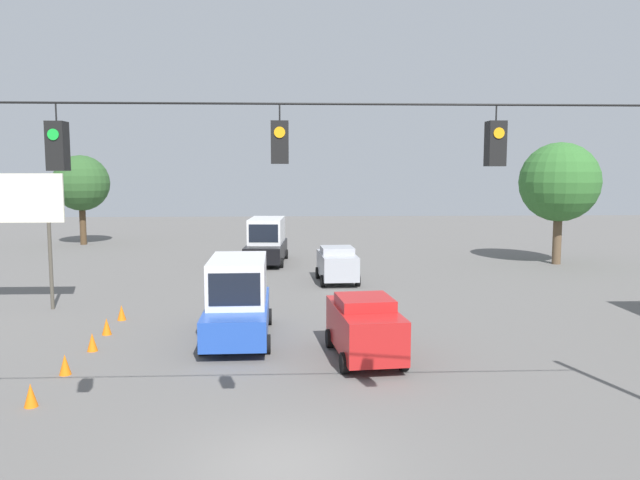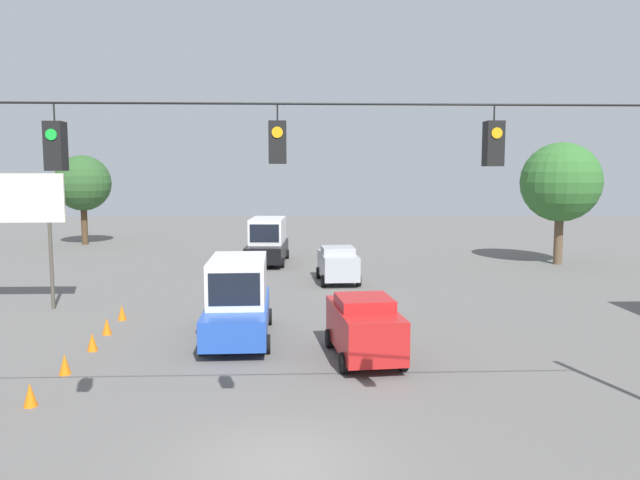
{
  "view_description": "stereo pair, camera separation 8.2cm",
  "coord_description": "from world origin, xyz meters",
  "px_view_note": "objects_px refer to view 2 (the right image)",
  "views": [
    {
      "loc": [
        -0.21,
        12.28,
        6.06
      ],
      "look_at": [
        -1.26,
        -10.69,
        3.48
      ],
      "focal_mm": 35.0,
      "sensor_mm": 36.0,
      "label": 1
    },
    {
      "loc": [
        -0.29,
        12.28,
        6.06
      ],
      "look_at": [
        -1.26,
        -10.69,
        3.48
      ],
      "focal_mm": 35.0,
      "sensor_mm": 36.0,
      "label": 2
    }
  ],
  "objects_px": {
    "traffic_cone_third": "(92,342)",
    "traffic_cone_fifth": "(122,312)",
    "traffic_cone_second": "(65,364)",
    "tree_horizon_left": "(83,183)",
    "sedan_red_crossing_near": "(364,326)",
    "traffic_cone_fourth": "(107,326)",
    "box_truck_black_withflow_deep": "(268,241)",
    "overhead_signal_span": "(277,231)",
    "traffic_cone_nearest": "(30,395)",
    "roadside_billboard": "(11,208)",
    "sedan_silver_oncoming_deep": "(338,264)",
    "box_truck_blue_withflow_mid": "(238,299)",
    "tree_horizon_right": "(561,183)"
  },
  "relations": [
    {
      "from": "overhead_signal_span",
      "to": "box_truck_blue_withflow_mid",
      "type": "xyz_separation_m",
      "value": [
        1.72,
        -10.75,
        -3.5
      ]
    },
    {
      "from": "traffic_cone_fourth",
      "to": "roadside_billboard",
      "type": "bearing_deg",
      "value": -40.48
    },
    {
      "from": "tree_horizon_left",
      "to": "sedan_red_crossing_near",
      "type": "bearing_deg",
      "value": 121.2
    },
    {
      "from": "sedan_silver_oncoming_deep",
      "to": "tree_horizon_left",
      "type": "distance_m",
      "value": 27.0
    },
    {
      "from": "box_truck_black_withflow_deep",
      "to": "box_truck_blue_withflow_mid",
      "type": "distance_m",
      "value": 18.44
    },
    {
      "from": "traffic_cone_nearest",
      "to": "traffic_cone_fourth",
      "type": "distance_m",
      "value": 7.09
    },
    {
      "from": "overhead_signal_span",
      "to": "traffic_cone_second",
      "type": "xyz_separation_m",
      "value": [
        6.53,
        -6.78,
        -4.62
      ]
    },
    {
      "from": "traffic_cone_nearest",
      "to": "tree_horizon_right",
      "type": "distance_m",
      "value": 33.9
    },
    {
      "from": "traffic_cone_fourth",
      "to": "traffic_cone_fifth",
      "type": "height_order",
      "value": "same"
    },
    {
      "from": "sedan_red_crossing_near",
      "to": "traffic_cone_third",
      "type": "relative_size",
      "value": 7.15
    },
    {
      "from": "box_truck_black_withflow_deep",
      "to": "box_truck_blue_withflow_mid",
      "type": "bearing_deg",
      "value": 89.08
    },
    {
      "from": "box_truck_black_withflow_deep",
      "to": "sedan_silver_oncoming_deep",
      "type": "relative_size",
      "value": 1.54
    },
    {
      "from": "sedan_red_crossing_near",
      "to": "traffic_cone_fifth",
      "type": "distance_m",
      "value": 10.83
    },
    {
      "from": "traffic_cone_fourth",
      "to": "overhead_signal_span",
      "type": "bearing_deg",
      "value": 120.34
    },
    {
      "from": "box_truck_black_withflow_deep",
      "to": "box_truck_blue_withflow_mid",
      "type": "relative_size",
      "value": 1.05
    },
    {
      "from": "box_truck_black_withflow_deep",
      "to": "tree_horizon_left",
      "type": "bearing_deg",
      "value": -35.11
    },
    {
      "from": "traffic_cone_fourth",
      "to": "tree_horizon_left",
      "type": "bearing_deg",
      "value": -70.42
    },
    {
      "from": "traffic_cone_fourth",
      "to": "tree_horizon_left",
      "type": "height_order",
      "value": "tree_horizon_left"
    },
    {
      "from": "box_truck_black_withflow_deep",
      "to": "traffic_cone_nearest",
      "type": "bearing_deg",
      "value": 78.5
    },
    {
      "from": "box_truck_black_withflow_deep",
      "to": "box_truck_blue_withflow_mid",
      "type": "height_order",
      "value": "box_truck_black_withflow_deep"
    },
    {
      "from": "traffic_cone_third",
      "to": "roadside_billboard",
      "type": "height_order",
      "value": "roadside_billboard"
    },
    {
      "from": "traffic_cone_second",
      "to": "tree_horizon_left",
      "type": "relative_size",
      "value": 0.08
    },
    {
      "from": "roadside_billboard",
      "to": "sedan_red_crossing_near",
      "type": "bearing_deg",
      "value": 151.58
    },
    {
      "from": "tree_horizon_left",
      "to": "box_truck_blue_withflow_mid",
      "type": "bearing_deg",
      "value": 117.31
    },
    {
      "from": "traffic_cone_third",
      "to": "traffic_cone_fifth",
      "type": "bearing_deg",
      "value": -87.46
    },
    {
      "from": "traffic_cone_fifth",
      "to": "box_truck_black_withflow_deep",
      "type": "bearing_deg",
      "value": -108.66
    },
    {
      "from": "traffic_cone_second",
      "to": "traffic_cone_third",
      "type": "relative_size",
      "value": 1.0
    },
    {
      "from": "roadside_billboard",
      "to": "traffic_cone_second",
      "type": "bearing_deg",
      "value": 120.6
    },
    {
      "from": "traffic_cone_third",
      "to": "tree_horizon_right",
      "type": "distance_m",
      "value": 30.66
    },
    {
      "from": "traffic_cone_fifth",
      "to": "tree_horizon_left",
      "type": "height_order",
      "value": "tree_horizon_left"
    },
    {
      "from": "roadside_billboard",
      "to": "tree_horizon_right",
      "type": "bearing_deg",
      "value": -157.72
    },
    {
      "from": "overhead_signal_span",
      "to": "box_truck_blue_withflow_mid",
      "type": "bearing_deg",
      "value": -80.89
    },
    {
      "from": "sedan_silver_oncoming_deep",
      "to": "box_truck_blue_withflow_mid",
      "type": "distance_m",
      "value": 11.9
    },
    {
      "from": "sedan_silver_oncoming_deep",
      "to": "box_truck_blue_withflow_mid",
      "type": "relative_size",
      "value": 0.69
    },
    {
      "from": "sedan_red_crossing_near",
      "to": "traffic_cone_fifth",
      "type": "height_order",
      "value": "sedan_red_crossing_near"
    },
    {
      "from": "overhead_signal_span",
      "to": "tree_horizon_left",
      "type": "relative_size",
      "value": 2.97
    },
    {
      "from": "sedan_silver_oncoming_deep",
      "to": "traffic_cone_second",
      "type": "distance_m",
      "value": 17.63
    },
    {
      "from": "box_truck_blue_withflow_mid",
      "to": "roadside_billboard",
      "type": "distance_m",
      "value": 11.72
    },
    {
      "from": "traffic_cone_nearest",
      "to": "tree_horizon_left",
      "type": "height_order",
      "value": "tree_horizon_left"
    },
    {
      "from": "sedan_red_crossing_near",
      "to": "roadside_billboard",
      "type": "height_order",
      "value": "roadside_billboard"
    },
    {
      "from": "traffic_cone_fifth",
      "to": "traffic_cone_second",
      "type": "bearing_deg",
      "value": 91.34
    },
    {
      "from": "roadside_billboard",
      "to": "traffic_cone_fifth",
      "type": "bearing_deg",
      "value": 156.9
    },
    {
      "from": "traffic_cone_fourth",
      "to": "box_truck_black_withflow_deep",
      "type": "bearing_deg",
      "value": -106.26
    },
    {
      "from": "sedan_silver_oncoming_deep",
      "to": "traffic_cone_third",
      "type": "xyz_separation_m",
      "value": [
        9.18,
        12.57,
        -0.7
      ]
    },
    {
      "from": "traffic_cone_fifth",
      "to": "overhead_signal_span",
      "type": "bearing_deg",
      "value": 116.21
    },
    {
      "from": "traffic_cone_nearest",
      "to": "tree_horizon_right",
      "type": "xyz_separation_m",
      "value": [
        -23.89,
        -23.54,
        4.97
      ]
    },
    {
      "from": "overhead_signal_span",
      "to": "traffic_cone_nearest",
      "type": "bearing_deg",
      "value": -33.17
    },
    {
      "from": "roadside_billboard",
      "to": "tree_horizon_left",
      "type": "xyz_separation_m",
      "value": [
        4.97,
        -24.22,
        0.56
      ]
    },
    {
      "from": "overhead_signal_span",
      "to": "traffic_cone_nearest",
      "type": "relative_size",
      "value": 34.93
    },
    {
      "from": "sedan_red_crossing_near",
      "to": "tree_horizon_left",
      "type": "xyz_separation_m",
      "value": [
        19.39,
        -32.02,
        3.94
      ]
    }
  ]
}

